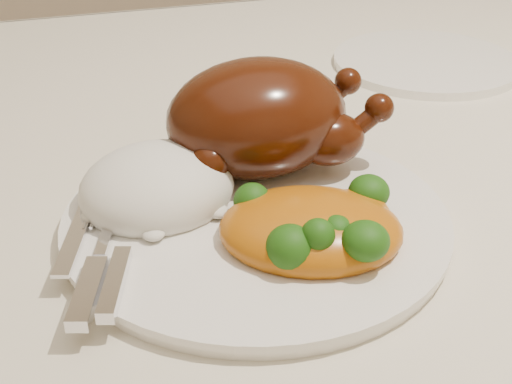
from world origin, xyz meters
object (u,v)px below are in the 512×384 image
object	(u,v)px
dining_table	(348,232)
roast_chicken	(262,117)
dinner_plate	(256,221)
side_plate	(426,62)

from	to	relation	value
dining_table	roast_chicken	size ratio (longest dim) A/B	8.63
roast_chicken	dining_table	bearing A→B (deg)	20.35
dining_table	dinner_plate	world-z (taller)	dinner_plate
dining_table	dinner_plate	size ratio (longest dim) A/B	5.46
dinner_plate	roast_chicken	world-z (taller)	roast_chicken
dining_table	roast_chicken	world-z (taller)	roast_chicken
dinner_plate	roast_chicken	distance (m)	0.09
dining_table	side_plate	world-z (taller)	side_plate
dinner_plate	roast_chicken	xyz separation A→B (m)	(0.03, 0.07, 0.05)
side_plate	dining_table	bearing A→B (deg)	-135.02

